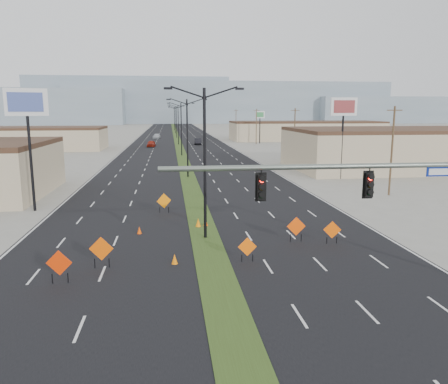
{
  "coord_description": "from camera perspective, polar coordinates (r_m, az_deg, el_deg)",
  "views": [
    {
      "loc": [
        -2.28,
        -16.63,
        8.56
      ],
      "look_at": [
        1.26,
        11.82,
        3.2
      ],
      "focal_mm": 35.0,
      "sensor_mm": 36.0,
      "label": 1
    }
  ],
  "objects": [
    {
      "name": "car_mid",
      "position": [
        112.48,
        -3.43,
        6.61
      ],
      "size": [
        1.91,
        4.92,
        1.6
      ],
      "primitive_type": "imported",
      "rotation": [
        0.0,
        0.0,
        -0.05
      ],
      "color": "black",
      "rests_on": "ground"
    },
    {
      "name": "building_se_far",
      "position": [
        133.02,
        10.65,
        7.79
      ],
      "size": [
        44.0,
        16.0,
        5.0
      ],
      "primitive_type": "cube",
      "color": "#C4AF8C",
      "rests_on": "ground"
    },
    {
      "name": "construction_sign_5",
      "position": [
        29.26,
        13.95,
        -4.92
      ],
      "size": [
        1.13,
        0.28,
        1.52
      ],
      "rotation": [
        0.0,
        0.0,
        -0.21
      ],
      "color": "#FF5805",
      "rests_on": "ground"
    },
    {
      "name": "utility_pole_0",
      "position": [
        47.38,
        21.08,
        5.18
      ],
      "size": [
        1.6,
        0.2,
        9.0
      ],
      "color": "#4C3823",
      "rests_on": "ground"
    },
    {
      "name": "utility_pole_1",
      "position": [
        79.9,
        9.2,
        7.66
      ],
      "size": [
        1.6,
        0.2,
        9.0
      ],
      "color": "#4C3823",
      "rests_on": "ground"
    },
    {
      "name": "ground",
      "position": [
        18.84,
        0.66,
        -16.42
      ],
      "size": [
        600.0,
        600.0,
        0.0
      ],
      "primitive_type": "plane",
      "color": "gray",
      "rests_on": "ground"
    },
    {
      "name": "construction_sign_3",
      "position": [
        25.17,
        3.07,
        -7.28
      ],
      "size": [
        1.09,
        0.05,
        1.45
      ],
      "rotation": [
        0.0,
        0.0,
        -0.01
      ],
      "color": "#FD5E05",
      "rests_on": "ground"
    },
    {
      "name": "utility_pole_2",
      "position": [
        113.9,
        4.25,
        8.6
      ],
      "size": [
        1.6,
        0.2,
        9.0
      ],
      "color": "#4C3823",
      "rests_on": "ground"
    },
    {
      "name": "car_far",
      "position": [
        138.49,
        -8.79,
        7.21
      ],
      "size": [
        2.5,
        5.09,
        1.42
      ],
      "primitive_type": "imported",
      "rotation": [
        0.0,
        0.0,
        -0.11
      ],
      "color": "silver",
      "rests_on": "ground"
    },
    {
      "name": "streetlight_4",
      "position": [
        140.69,
        -6.23,
        9.24
      ],
      "size": [
        5.15,
        0.24,
        10.02
      ],
      "color": "black",
      "rests_on": "ground"
    },
    {
      "name": "mesa_east",
      "position": [
        356.72,
        24.01,
        9.75
      ],
      "size": [
        160.0,
        50.0,
        18.0
      ],
      "primitive_type": "cube",
      "color": "gray",
      "rests_on": "ground"
    },
    {
      "name": "streetlight_6",
      "position": [
        196.67,
        -6.51,
        9.6
      ],
      "size": [
        5.15,
        0.24,
        10.02
      ],
      "color": "black",
      "rests_on": "ground"
    },
    {
      "name": "signal_mast",
      "position": [
        21.88,
        22.72,
        -0.16
      ],
      "size": [
        16.3,
        0.6,
        8.0
      ],
      "color": "slate",
      "rests_on": "ground"
    },
    {
      "name": "cone_3",
      "position": [
        32.62,
        -3.39,
        -4.03
      ],
      "size": [
        0.5,
        0.5,
        0.68
      ],
      "primitive_type": "cone",
      "rotation": [
        0.0,
        0.0,
        -0.27
      ],
      "color": "orange",
      "rests_on": "ground"
    },
    {
      "name": "cone_0",
      "position": [
        31.4,
        -11.0,
        -4.92
      ],
      "size": [
        0.37,
        0.37,
        0.54
      ],
      "primitive_type": "cone",
      "rotation": [
        0.0,
        0.0,
        -0.15
      ],
      "color": "#F54A05",
      "rests_on": "ground"
    },
    {
      "name": "pole_sign_east_near",
      "position": [
        56.95,
        15.34,
        9.98
      ],
      "size": [
        3.32,
        0.49,
        10.15
      ],
      "rotation": [
        0.0,
        0.0,
        -0.03
      ],
      "color": "black",
      "rests_on": "ground"
    },
    {
      "name": "streetlight_1",
      "position": [
        56.77,
        -4.81,
        7.37
      ],
      "size": [
        5.15,
        0.24,
        10.02
      ],
      "color": "black",
      "rests_on": "ground"
    },
    {
      "name": "car_left",
      "position": [
        106.55,
        -9.49,
        6.24
      ],
      "size": [
        2.13,
        4.59,
        1.52
      ],
      "primitive_type": "imported",
      "rotation": [
        0.0,
        0.0,
        -0.08
      ],
      "color": "maroon",
      "rests_on": "ground"
    },
    {
      "name": "building_sw_far",
      "position": [
        106.08,
        -23.49,
        6.3
      ],
      "size": [
        30.0,
        14.0,
        4.5
      ],
      "primitive_type": "cube",
      "color": "#C4AF8C",
      "rests_on": "ground"
    },
    {
      "name": "cone_2",
      "position": [
        32.84,
        -2.41,
        -3.96
      ],
      "size": [
        0.47,
        0.47,
        0.63
      ],
      "primitive_type": "cone",
      "rotation": [
        0.0,
        0.0,
        -0.29
      ],
      "color": "#F95205",
      "rests_on": "ground"
    },
    {
      "name": "utility_pole_3",
      "position": [
        148.37,
        1.57,
        9.08
      ],
      "size": [
        1.6,
        0.2,
        9.0
      ],
      "color": "#4C3823",
      "rests_on": "ground"
    },
    {
      "name": "road_surface",
      "position": [
        116.97,
        -5.99,
        6.33
      ],
      "size": [
        25.0,
        400.0,
        0.02
      ],
      "primitive_type": "cube",
      "color": "black",
      "rests_on": "ground"
    },
    {
      "name": "streetlight_5",
      "position": [
        168.68,
        -6.4,
        9.45
      ],
      "size": [
        5.15,
        0.24,
        10.02
      ],
      "color": "black",
      "rests_on": "ground"
    },
    {
      "name": "streetlight_3",
      "position": [
        112.7,
        -6.0,
        8.93
      ],
      "size": [
        5.15,
        0.24,
        10.02
      ],
      "color": "black",
      "rests_on": "ground"
    },
    {
      "name": "cone_1",
      "position": [
        25.1,
        -6.47,
        -8.69
      ],
      "size": [
        0.46,
        0.46,
        0.6
      ],
      "primitive_type": "cone",
      "rotation": [
        0.0,
        0.0,
        -0.37
      ],
      "color": "orange",
      "rests_on": "ground"
    },
    {
      "name": "streetlight_2",
      "position": [
        84.72,
        -5.6,
        8.41
      ],
      "size": [
        5.15,
        0.24,
        10.02
      ],
      "color": "black",
      "rests_on": "ground"
    },
    {
      "name": "streetlight_0",
      "position": [
        28.9,
        -2.53,
        4.34
      ],
      "size": [
        5.15,
        0.24,
        10.02
      ],
      "color": "black",
      "rests_on": "ground"
    },
    {
      "name": "construction_sign_0",
      "position": [
        25.04,
        -15.74,
        -7.27
      ],
      "size": [
        1.34,
        0.17,
        1.78
      ],
      "rotation": [
        0.0,
        0.0,
        -0.1
      ],
      "color": "#EC5404",
      "rests_on": "ground"
    },
    {
      "name": "mesa_center",
      "position": [
        319.49,
        0.53,
        11.55
      ],
      "size": [
        220.0,
        50.0,
        28.0
      ],
      "primitive_type": "cube",
      "color": "gray",
      "rests_on": "ground"
    },
    {
      "name": "median_strip",
      "position": [
        116.97,
        -5.99,
        6.33
      ],
      "size": [
        2.0,
        400.0,
        0.04
      ],
      "primitive_type": "cube",
      "color": "#304217",
      "rests_on": "ground"
    },
    {
      "name": "construction_sign_4",
      "position": [
        29.27,
        9.41,
        -4.55
      ],
      "size": [
        1.26,
        0.08,
        1.68
      ],
      "rotation": [
        0.0,
        0.0,
        -0.03
      ],
      "color": "#F94A05",
      "rests_on": "ground"
    },
    {
      "name": "pole_sign_west",
      "position": [
        40.48,
        -24.35,
        9.62
      ],
      "size": [
        3.32,
        1.41,
        10.39
      ],
      "rotation": [
        0.0,
        0.0,
        0.32
      ],
      "color": "black",
      "rests_on": "ground"
    },
    {
      "name": "pole_sign_east_far",
      "position": [
        116.81,
        4.72,
        9.69
      ],
      "size": [
        2.69,
        1.35,
        8.44
      ],
      "rotation": [
        0.0,
        0.0,
        0.38
      ],
      "color": "black",
      "rests_on": "ground"
    },
    {
      "name": "mesa_backdrop",
      "position": [
        337.86,
        -12.04,
        11.61
      ],
      "size": [
        140.0,
        50.0,
        32.0
      ],
      "primitive_type": "cube",
      "color": "gray",
      "rests_on": "ground"
    },
    {
      "name": "construction_sign_1",
      "position": [
        23.55,
        -20.73,
        -8.79
      ],
      "size": [
        1.3,
        0.15,
        1.73
      ],
      "rotation": [
        0.0,
        0.0,
        -0.08
      ],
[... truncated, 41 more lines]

